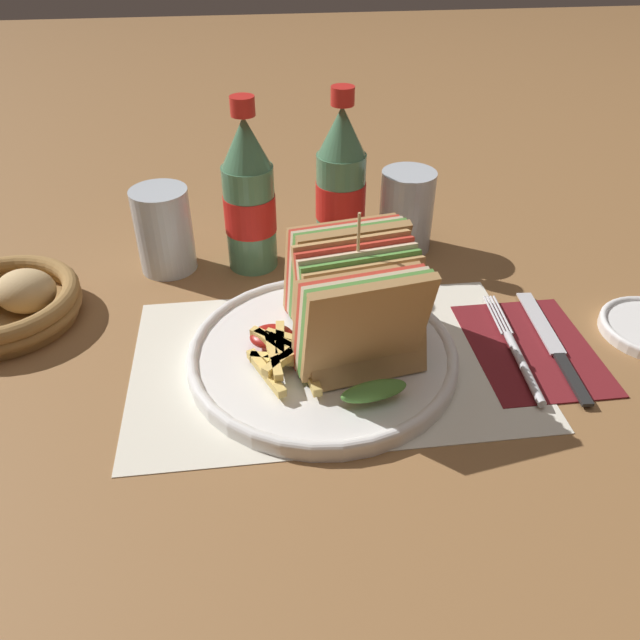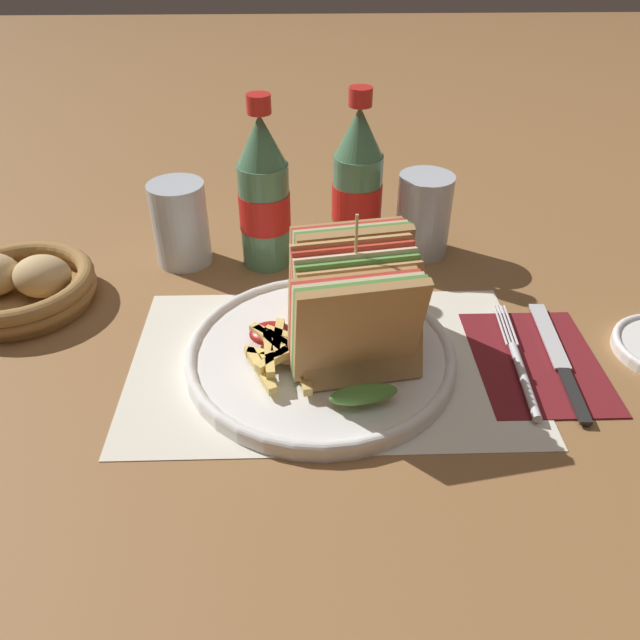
% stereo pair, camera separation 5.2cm
% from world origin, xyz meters
% --- Properties ---
extents(ground_plane, '(4.00, 4.00, 0.00)m').
position_xyz_m(ground_plane, '(0.00, 0.00, 0.00)').
color(ground_plane, olive).
extents(placemat, '(0.43, 0.27, 0.00)m').
position_xyz_m(placemat, '(0.02, -0.02, 0.00)').
color(placemat, silver).
rests_on(placemat, ground_plane).
extents(plate_main, '(0.29, 0.29, 0.02)m').
position_xyz_m(plate_main, '(0.01, -0.02, 0.01)').
color(plate_main, white).
rests_on(plate_main, ground_plane).
extents(club_sandwich, '(0.14, 0.21, 0.16)m').
position_xyz_m(club_sandwich, '(0.04, -0.02, 0.08)').
color(club_sandwich, tan).
rests_on(club_sandwich, plate_main).
extents(fries_pile, '(0.09, 0.11, 0.02)m').
position_xyz_m(fries_pile, '(-0.03, -0.04, 0.03)').
color(fries_pile, '#E5C166').
rests_on(fries_pile, plate_main).
extents(ketchup_blob, '(0.05, 0.04, 0.02)m').
position_xyz_m(ketchup_blob, '(-0.04, -0.01, 0.03)').
color(ketchup_blob, maroon).
rests_on(ketchup_blob, plate_main).
extents(napkin, '(0.13, 0.18, 0.00)m').
position_xyz_m(napkin, '(0.24, -0.03, 0.00)').
color(napkin, maroon).
rests_on(napkin, ground_plane).
extents(fork, '(0.03, 0.19, 0.01)m').
position_xyz_m(fork, '(0.22, -0.05, 0.01)').
color(fork, silver).
rests_on(fork, napkin).
extents(knife, '(0.03, 0.20, 0.00)m').
position_xyz_m(knife, '(0.27, -0.03, 0.01)').
color(knife, black).
rests_on(knife, napkin).
extents(coke_bottle_near, '(0.07, 0.07, 0.22)m').
position_xyz_m(coke_bottle_near, '(-0.06, 0.20, 0.10)').
color(coke_bottle_near, '#4C7F5B').
rests_on(coke_bottle_near, ground_plane).
extents(coke_bottle_far, '(0.07, 0.07, 0.22)m').
position_xyz_m(coke_bottle_far, '(0.06, 0.22, 0.10)').
color(coke_bottle_far, '#4C7F5B').
rests_on(coke_bottle_far, ground_plane).
extents(glass_near, '(0.07, 0.07, 0.11)m').
position_xyz_m(glass_near, '(0.16, 0.22, 0.06)').
color(glass_near, silver).
rests_on(glass_near, ground_plane).
extents(glass_far, '(0.07, 0.07, 0.11)m').
position_xyz_m(glass_far, '(-0.17, 0.20, 0.05)').
color(glass_far, silver).
rests_on(glass_far, ground_plane).
extents(bread_basket, '(0.18, 0.18, 0.06)m').
position_xyz_m(bread_basket, '(-0.35, 0.10, 0.02)').
color(bread_basket, olive).
rests_on(bread_basket, ground_plane).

